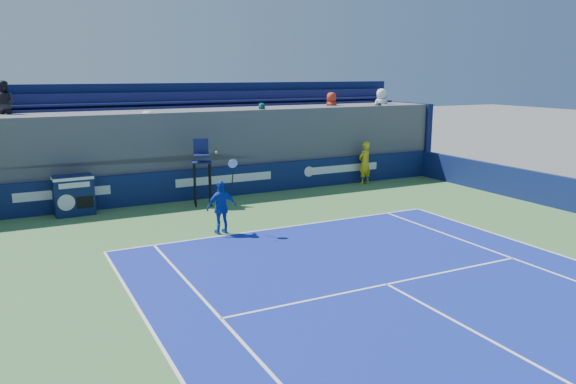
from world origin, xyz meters
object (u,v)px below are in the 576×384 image
umpire_chair (202,165)px  tennis_player (222,207)px  ball_person (365,163)px  match_clock (74,194)px

umpire_chair → tennis_player: tennis_player is taller
ball_person → match_clock: (-12.13, -0.04, -0.21)m
ball_person → tennis_player: tennis_player is taller
ball_person → match_clock: bearing=-14.2°
ball_person → umpire_chair: 7.73m
ball_person → tennis_player: size_ratio=0.73×
match_clock → tennis_player: (3.76, -4.48, 0.10)m
ball_person → umpire_chair: bearing=-9.8°
ball_person → tennis_player: 9.52m
umpire_chair → tennis_player: (-0.69, -3.91, -0.69)m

